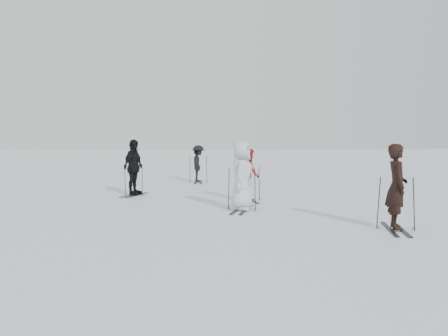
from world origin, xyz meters
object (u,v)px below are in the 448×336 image
Objects in this scene: skier_uphill_far at (198,164)px; skier_uphill_left at (133,168)px; piste_marker at (134,156)px; skier_red at (249,175)px; skier_grey at (242,176)px; skier_near_dark at (397,188)px.

skier_uphill_left is at bearing 153.86° from skier_uphill_far.
skier_uphill_left is 9.58m from piste_marker.
skier_red is 0.87× the size of skier_grey.
skier_near_dark is 0.96× the size of piste_marker.
skier_red is at bearing -68.34° from piste_marker.
skier_grey reaches higher than skier_uphill_far.
piste_marker is at bearing 29.52° from skier_uphill_left.
piste_marker is at bearing 18.84° from skier_red.
skier_uphill_left is (-3.29, 3.66, 0.01)m from skier_grey.
skier_near_dark is 1.13× the size of skier_uphill_far.
skier_near_dark is 1.12× the size of skier_red.
skier_uphill_far is at bearing -58.15° from piste_marker.
skier_uphill_far is 6.24m from piste_marker.
skier_uphill_left is at bearing -85.93° from piste_marker.
skier_grey is at bearing 61.24° from skier_near_dark.
piste_marker is at bearing 37.19° from skier_uphill_far.
skier_red is 12.24m from piste_marker.
skier_uphill_left reaches higher than skier_uphill_far.
skier_red reaches higher than skier_uphill_far.
skier_grey reaches higher than skier_near_dark.
skier_uphill_far is at bearing -6.04° from skier_uphill_left.
skier_uphill_left reaches higher than skier_near_dark.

